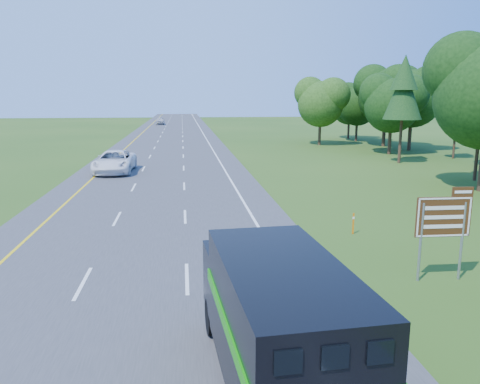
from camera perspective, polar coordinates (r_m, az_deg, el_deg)
The scene contains 7 objects.
road at distance 55.51m, azimuth -8.84°, elevation 4.68°, with size 15.00×260.00×0.04m, color #38383A.
lane_markings at distance 55.51m, azimuth -8.84°, elevation 4.71°, with size 11.15×260.00×0.01m.
horse_truck at distance 10.37m, azimuth 4.23°, elevation -15.53°, with size 2.75×7.50×3.27m.
white_suv at distance 42.14m, azimuth -15.03°, elevation 3.60°, with size 3.12×6.76×1.88m, color white.
far_car at distance 114.12m, azimuth -9.72°, elevation 8.55°, with size 2.06×5.11×1.74m, color #ACADB3.
exit_sign at distance 18.00m, azimuth 23.63°, elevation -3.21°, with size 2.02×0.14×3.42m.
delineator at distance 23.18m, azimuth 13.64°, elevation -3.66°, with size 0.08×0.05×1.04m.
Camera 1 is at (1.79, -5.10, 6.50)m, focal length 35.00 mm.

